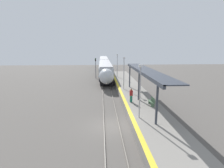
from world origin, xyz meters
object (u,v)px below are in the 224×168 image
Objects in this scene: railway_signal at (96,66)px; lamppost_near at (140,88)px; lamppost_mid at (124,71)px; platform_bench at (152,101)px; train at (104,65)px; person_waiting at (131,95)px; lamppost_far at (117,64)px.

lamppost_near is at bearing -79.78° from railway_signal.
railway_signal is at bearing 107.41° from lamppost_mid.
railway_signal is at bearing 106.63° from platform_bench.
train is at bearing 75.01° from railway_signal.
person_waiting is 18.44m from lamppost_far.
lamppost_far is (0.00, 11.52, 0.00)m from lamppost_mid.
train is 32.65m from platform_bench.
platform_bench is 24.81m from railway_signal.
person_waiting is (2.62, -30.95, -0.43)m from train.
lamppost_far is at bearing -78.38° from train.
lamppost_mid is at bearing 90.00° from lamppost_near.
person_waiting is at bearing -77.62° from railway_signal.
person_waiting is 0.33× the size of lamppost_far.
platform_bench is 4.70m from lamppost_near.
platform_bench is at bearing -74.88° from lamppost_mid.
person_waiting is 0.33× the size of lamppost_near.
train is 35.79m from lamppost_near.
platform_bench is at bearing -31.46° from person_waiting.
lamppost_near is (-2.20, -3.38, 2.42)m from platform_bench.
lamppost_far is at bearing 96.38° from platform_bench.
railway_signal is 0.97× the size of lamppost_near.
train is 29.70× the size of platform_bench.
lamppost_near reaches higher than railway_signal.
person_waiting is 22.96m from railway_signal.
train is 8.72× the size of lamppost_far.
lamppost_far reaches higher than platform_bench.
platform_bench is 0.29× the size of lamppost_far.
lamppost_far is at bearing 90.00° from lamppost_mid.
train is at bearing 101.62° from lamppost_far.
railway_signal is at bearing 102.38° from person_waiting.
lamppost_near is at bearing -123.08° from platform_bench.
lamppost_near is at bearing -90.33° from person_waiting.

